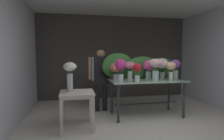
{
  "coord_description": "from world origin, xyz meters",
  "views": [
    {
      "loc": [
        -1.34,
        -2.51,
        1.41
      ],
      "look_at": [
        -0.53,
        1.46,
        1.1
      ],
      "focal_mm": 30.54,
      "sensor_mm": 36.0,
      "label": 1
    }
  ],
  "objects_px": {
    "vase_violet_carnations": "(175,67)",
    "vase_rosy_hydrangea": "(130,68)",
    "side_table_white": "(77,97)",
    "vase_fuchsia_ranunculus": "(148,68)",
    "vase_ivory_freesia": "(162,65)",
    "florist": "(101,73)",
    "vase_white_roses_tall": "(70,73)",
    "vase_peach_anemones": "(171,68)",
    "vase_coral_roses": "(116,69)",
    "vase_blush_snapdragons": "(156,66)",
    "display_table_glass": "(147,86)",
    "vase_crimson_lilies": "(137,71)",
    "vase_magenta_peonies": "(121,67)"
  },
  "relations": [
    {
      "from": "vase_violet_carnations",
      "to": "vase_rosy_hydrangea",
      "type": "distance_m",
      "value": 1.14
    },
    {
      "from": "side_table_white",
      "to": "vase_fuchsia_ranunculus",
      "type": "distance_m",
      "value": 1.85
    },
    {
      "from": "vase_ivory_freesia",
      "to": "vase_fuchsia_ranunculus",
      "type": "xyz_separation_m",
      "value": [
        -0.36,
        -0.01,
        -0.04
      ]
    },
    {
      "from": "florist",
      "to": "vase_ivory_freesia",
      "type": "height_order",
      "value": "florist"
    },
    {
      "from": "florist",
      "to": "vase_rosy_hydrangea",
      "type": "bearing_deg",
      "value": -41.1
    },
    {
      "from": "vase_violet_carnations",
      "to": "vase_rosy_hydrangea",
      "type": "bearing_deg",
      "value": -179.91
    },
    {
      "from": "vase_rosy_hydrangea",
      "to": "vase_white_roses_tall",
      "type": "xyz_separation_m",
      "value": [
        -1.35,
        -0.57,
        -0.04
      ]
    },
    {
      "from": "vase_peach_anemones",
      "to": "vase_violet_carnations",
      "type": "bearing_deg",
      "value": 46.01
    },
    {
      "from": "florist",
      "to": "vase_peach_anemones",
      "type": "bearing_deg",
      "value": -28.4
    },
    {
      "from": "vase_coral_roses",
      "to": "vase_white_roses_tall",
      "type": "height_order",
      "value": "vase_white_roses_tall"
    },
    {
      "from": "vase_peach_anemones",
      "to": "vase_coral_roses",
      "type": "relative_size",
      "value": 1.09
    },
    {
      "from": "side_table_white",
      "to": "vase_blush_snapdragons",
      "type": "xyz_separation_m",
      "value": [
        1.74,
        0.31,
        0.56
      ]
    },
    {
      "from": "side_table_white",
      "to": "vase_violet_carnations",
      "type": "bearing_deg",
      "value": 13.62
    },
    {
      "from": "display_table_glass",
      "to": "florist",
      "type": "bearing_deg",
      "value": 148.77
    },
    {
      "from": "vase_ivory_freesia",
      "to": "florist",
      "type": "bearing_deg",
      "value": 160.77
    },
    {
      "from": "display_table_glass",
      "to": "florist",
      "type": "height_order",
      "value": "florist"
    },
    {
      "from": "vase_rosy_hydrangea",
      "to": "vase_coral_roses",
      "type": "height_order",
      "value": "vase_rosy_hydrangea"
    },
    {
      "from": "vase_crimson_lilies",
      "to": "vase_coral_roses",
      "type": "relative_size",
      "value": 1.02
    },
    {
      "from": "vase_violet_carnations",
      "to": "vase_white_roses_tall",
      "type": "bearing_deg",
      "value": -167.04
    },
    {
      "from": "vase_crimson_lilies",
      "to": "vase_white_roses_tall",
      "type": "xyz_separation_m",
      "value": [
        -1.39,
        -0.19,
        -0.01
      ]
    },
    {
      "from": "vase_rosy_hydrangea",
      "to": "display_table_glass",
      "type": "bearing_deg",
      "value": -10.47
    },
    {
      "from": "vase_ivory_freesia",
      "to": "vase_crimson_lilies",
      "type": "distance_m",
      "value": 0.88
    },
    {
      "from": "display_table_glass",
      "to": "vase_white_roses_tall",
      "type": "distance_m",
      "value": 1.84
    },
    {
      "from": "vase_rosy_hydrangea",
      "to": "vase_blush_snapdragons",
      "type": "relative_size",
      "value": 0.86
    },
    {
      "from": "florist",
      "to": "vase_magenta_peonies",
      "type": "distance_m",
      "value": 0.91
    },
    {
      "from": "vase_fuchsia_ranunculus",
      "to": "vase_ivory_freesia",
      "type": "bearing_deg",
      "value": 2.27
    },
    {
      "from": "vase_coral_roses",
      "to": "side_table_white",
      "type": "bearing_deg",
      "value": -144.97
    },
    {
      "from": "display_table_glass",
      "to": "vase_ivory_freesia",
      "type": "height_order",
      "value": "vase_ivory_freesia"
    },
    {
      "from": "display_table_glass",
      "to": "vase_coral_roses",
      "type": "height_order",
      "value": "vase_coral_roses"
    },
    {
      "from": "display_table_glass",
      "to": "vase_fuchsia_ranunculus",
      "type": "xyz_separation_m",
      "value": [
        0.08,
        0.09,
        0.42
      ]
    },
    {
      "from": "vase_rosy_hydrangea",
      "to": "vase_crimson_lilies",
      "type": "relative_size",
      "value": 1.07
    },
    {
      "from": "vase_magenta_peonies",
      "to": "vase_coral_roses",
      "type": "relative_size",
      "value": 1.26
    },
    {
      "from": "florist",
      "to": "vase_ivory_freesia",
      "type": "xyz_separation_m",
      "value": [
        1.42,
        -0.49,
        0.21
      ]
    },
    {
      "from": "vase_rosy_hydrangea",
      "to": "vase_fuchsia_ranunculus",
      "type": "bearing_deg",
      "value": 2.15
    },
    {
      "from": "vase_rosy_hydrangea",
      "to": "vase_coral_roses",
      "type": "relative_size",
      "value": 1.09
    },
    {
      "from": "vase_blush_snapdragons",
      "to": "vase_coral_roses",
      "type": "bearing_deg",
      "value": 158.18
    },
    {
      "from": "vase_coral_roses",
      "to": "florist",
      "type": "bearing_deg",
      "value": 122.65
    },
    {
      "from": "side_table_white",
      "to": "vase_magenta_peonies",
      "type": "height_order",
      "value": "vase_magenta_peonies"
    },
    {
      "from": "vase_white_roses_tall",
      "to": "side_table_white",
      "type": "bearing_deg",
      "value": 0.21
    },
    {
      "from": "vase_peach_anemones",
      "to": "vase_magenta_peonies",
      "type": "bearing_deg",
      "value": -178.28
    },
    {
      "from": "vase_fuchsia_ranunculus",
      "to": "florist",
      "type": "bearing_deg",
      "value": 154.34
    },
    {
      "from": "vase_crimson_lilies",
      "to": "vase_ivory_freesia",
      "type": "bearing_deg",
      "value": 28.32
    },
    {
      "from": "vase_magenta_peonies",
      "to": "vase_white_roses_tall",
      "type": "relative_size",
      "value": 0.88
    },
    {
      "from": "vase_violet_carnations",
      "to": "vase_rosy_hydrangea",
      "type": "height_order",
      "value": "vase_violet_carnations"
    },
    {
      "from": "vase_rosy_hydrangea",
      "to": "vase_blush_snapdragons",
      "type": "height_order",
      "value": "vase_blush_snapdragons"
    },
    {
      "from": "vase_violet_carnations",
      "to": "vase_rosy_hydrangea",
      "type": "xyz_separation_m",
      "value": [
        -1.14,
        -0.0,
        0.0
      ]
    },
    {
      "from": "vase_peach_anemones",
      "to": "vase_blush_snapdragons",
      "type": "distance_m",
      "value": 0.36
    },
    {
      "from": "display_table_glass",
      "to": "vase_ivory_freesia",
      "type": "xyz_separation_m",
      "value": [
        0.44,
        0.1,
        0.47
      ]
    },
    {
      "from": "vase_coral_roses",
      "to": "vase_magenta_peonies",
      "type": "bearing_deg",
      "value": -89.01
    },
    {
      "from": "florist",
      "to": "vase_fuchsia_ranunculus",
      "type": "xyz_separation_m",
      "value": [
        1.06,
        -0.51,
        0.16
      ]
    }
  ]
}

